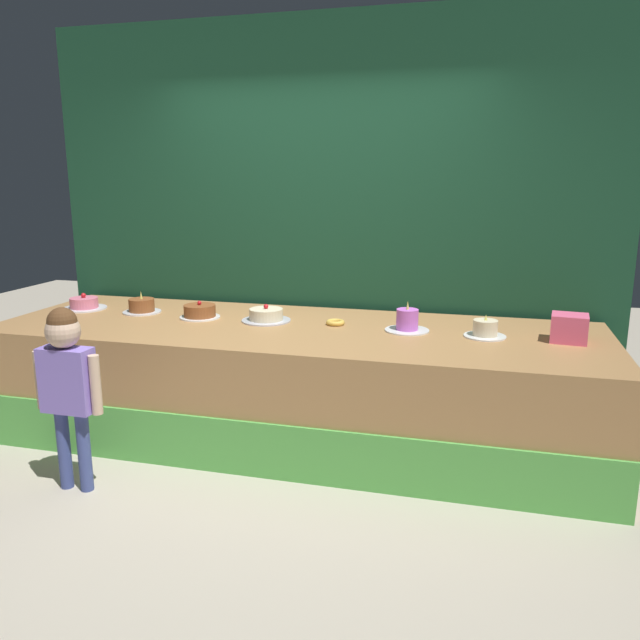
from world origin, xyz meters
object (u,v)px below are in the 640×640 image
Objects in this scene: cake_right at (407,322)px; child_figure at (67,374)px; donut at (335,322)px; cake_far_right at (485,330)px; cake_far_left at (84,304)px; pink_box at (569,328)px; cake_center_left at (200,312)px; cake_left at (142,306)px; cake_center_right at (266,315)px.

child_figure is at bearing -146.50° from cake_right.
donut is 0.99m from cake_far_right.
donut is 1.97m from cake_far_left.
pink_box is 0.73× the size of cake_right.
cake_center_left is 1.48m from cake_right.
cake_left is 0.97× the size of cake_right.
cake_left is at bearing 178.43° from pink_box.
cake_left is 0.82× the size of cake_center_right.
pink_box is 0.49m from cake_far_right.
cake_center_right is (1.48, -0.03, 0.00)m from cake_far_left.
child_figure is 4.06× the size of cake_far_right.
child_figure is at bearing -122.27° from cake_center_right.
cake_right reaches higher than donut.
donut is 0.45× the size of cake_left.
donut is (-1.48, 0.07, -0.07)m from pink_box.
pink_box is 0.99m from cake_right.
cake_far_right is at bearing -1.20° from cake_center_left.
cake_right reaches higher than cake_left.
cake_far_left is 2.96m from cake_far_right.
child_figure reaches higher than cake_left.
cake_center_right is (0.99, -0.03, -0.01)m from cake_left.
child_figure is 2.95m from pink_box.
cake_right is (-0.99, 0.02, -0.02)m from pink_box.
cake_far_left is at bearing 178.74° from cake_center_right.
cake_far_right is at bearing 26.66° from child_figure.
cake_center_left is (0.99, -0.06, 0.01)m from cake_far_left.
child_figure is 1.24m from cake_left.
cake_center_left is at bearing -177.78° from donut.
donut is 1.48m from cake_left.
donut is (1.24, 1.20, 0.10)m from child_figure.
child_figure is 2.50m from cake_far_right.
cake_center_left is (0.25, 1.16, 0.13)m from child_figure.
cake_far_left is 1.15× the size of cake_center_left.
pink_box reaches higher than cake_center_right.
donut is 0.44× the size of cake_right.
pink_box is 2.47m from cake_center_left.
child_figure is at bearing -102.33° from cake_center_left.
cake_far_left is (-0.73, 1.22, 0.12)m from child_figure.
cake_far_left is at bearing 178.43° from cake_right.
cake_far_right is (1.97, -0.04, 0.00)m from cake_center_left.
donut is at bearing 2.22° from cake_center_left.
cake_center_left is 1.09× the size of cake_far_right.
cake_left is (-2.96, 0.08, -0.04)m from pink_box.
cake_center_right is (-1.97, 0.05, -0.04)m from pink_box.
cake_left is 1.06× the size of cake_far_right.
cake_right is at bearing -1.57° from cake_far_left.
cake_center_right is at bearing -1.26° from cake_far_left.
pink_box is (2.72, 1.13, 0.17)m from child_figure.
child_figure reaches higher than cake_far_right.
cake_left is 0.50m from cake_center_left.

